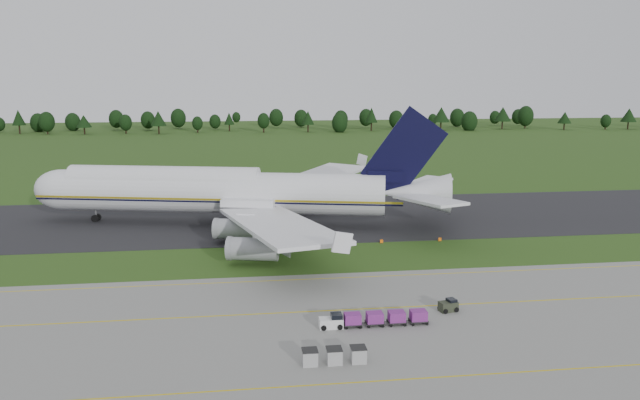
{
  "coord_description": "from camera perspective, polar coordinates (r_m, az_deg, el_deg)",
  "views": [
    {
      "loc": [
        -13.82,
        -92.04,
        27.79
      ],
      "look_at": [
        -1.69,
        2.0,
        8.8
      ],
      "focal_mm": 35.0,
      "sensor_mm": 36.0,
      "label": 1
    }
  ],
  "objects": [
    {
      "name": "taxiway",
      "position": [
        123.98,
        -0.77,
        -1.61
      ],
      "size": [
        300.0,
        40.0,
        0.08
      ],
      "primitive_type": "cube",
      "color": "black",
      "rests_on": "ground"
    },
    {
      "name": "uld_row",
      "position": [
        62.92,
        1.3,
        -14.04
      ],
      "size": [
        6.35,
        1.55,
        1.54
      ],
      "color": "#9C9C9C",
      "rests_on": "apron"
    },
    {
      "name": "utility_cart",
      "position": [
        77.18,
        11.64,
        -9.52
      ],
      "size": [
        2.37,
        1.72,
        1.18
      ],
      "color": "#2A2F21",
      "rests_on": "apron"
    },
    {
      "name": "apron_markings",
      "position": [
        72.06,
        4.37,
        -11.34
      ],
      "size": [
        300.0,
        30.2,
        0.01
      ],
      "color": "#C5AE0B",
      "rests_on": "apron"
    },
    {
      "name": "edge_markers",
      "position": [
        104.87,
        2.93,
        -3.9
      ],
      "size": [
        31.05,
        0.3,
        0.6
      ],
      "color": "#FF6408",
      "rests_on": "ground"
    },
    {
      "name": "baggage_train",
      "position": [
        71.71,
        4.79,
        -10.77
      ],
      "size": [
        12.4,
        1.59,
        1.52
      ],
      "color": "silver",
      "rests_on": "apron"
    },
    {
      "name": "apron",
      "position": [
        65.8,
        5.64,
        -13.68
      ],
      "size": [
        300.0,
        52.0,
        0.06
      ],
      "primitive_type": "cube",
      "color": "slate",
      "rests_on": "ground"
    },
    {
      "name": "ground",
      "position": [
        97.13,
        1.14,
        -5.3
      ],
      "size": [
        600.0,
        600.0,
        0.0
      ],
      "primitive_type": "plane",
      "color": "#264514",
      "rests_on": "ground"
    },
    {
      "name": "aircraft",
      "position": [
        118.32,
        -8.49,
        0.8
      ],
      "size": [
        80.49,
        76.19,
        22.51
      ],
      "color": "silver",
      "rests_on": "ground"
    },
    {
      "name": "tree_line",
      "position": [
        312.33,
        -3.74,
        7.36
      ],
      "size": [
        528.82,
        21.27,
        11.83
      ],
      "color": "black",
      "rests_on": "ground"
    }
  ]
}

